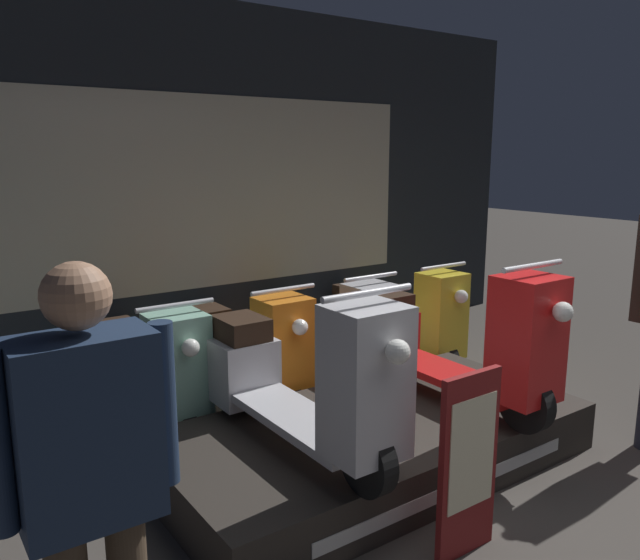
{
  "coord_description": "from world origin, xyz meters",
  "views": [
    {
      "loc": [
        -2.5,
        -1.72,
        1.9
      ],
      "look_at": [
        -0.07,
        1.73,
        1.04
      ],
      "focal_mm": 35.0,
      "sensor_mm": 36.0,
      "label": 1
    }
  ],
  "objects_px": {
    "scooter_display_left": "(300,381)",
    "scooter_backrow_3": "(396,320)",
    "scooter_backrow_2": "(327,334)",
    "scooter_backrow_1": "(246,351)",
    "scooter_display_right": "(453,343)",
    "price_sign_board": "(468,464)",
    "scooter_backrow_0": "(148,370)",
    "person_left_browsing": "(90,470)"
  },
  "relations": [
    {
      "from": "scooter_display_right",
      "to": "person_left_browsing",
      "type": "relative_size",
      "value": 1.06
    },
    {
      "from": "scooter_backrow_1",
      "to": "scooter_backrow_3",
      "type": "bearing_deg",
      "value": 0.0
    },
    {
      "from": "person_left_browsing",
      "to": "price_sign_board",
      "type": "xyz_separation_m",
      "value": [
        1.69,
        -0.07,
        -0.47
      ]
    },
    {
      "from": "scooter_display_left",
      "to": "scooter_backrow_1",
      "type": "height_order",
      "value": "scooter_display_left"
    },
    {
      "from": "scooter_backrow_2",
      "to": "scooter_backrow_3",
      "type": "bearing_deg",
      "value": 0.0
    },
    {
      "from": "price_sign_board",
      "to": "scooter_backrow_1",
      "type": "bearing_deg",
      "value": 88.02
    },
    {
      "from": "scooter_display_left",
      "to": "scooter_backrow_3",
      "type": "bearing_deg",
      "value": 35.9
    },
    {
      "from": "scooter_display_left",
      "to": "person_left_browsing",
      "type": "distance_m",
      "value": 1.54
    },
    {
      "from": "person_left_browsing",
      "to": "price_sign_board",
      "type": "bearing_deg",
      "value": -2.31
    },
    {
      "from": "scooter_display_right",
      "to": "price_sign_board",
      "type": "bearing_deg",
      "value": -132.95
    },
    {
      "from": "scooter_backrow_2",
      "to": "scooter_backrow_3",
      "type": "height_order",
      "value": "same"
    },
    {
      "from": "scooter_backrow_1",
      "to": "scooter_backrow_2",
      "type": "xyz_separation_m",
      "value": [
        0.78,
        0.0,
        0.0
      ]
    },
    {
      "from": "scooter_display_right",
      "to": "price_sign_board",
      "type": "distance_m",
      "value": 1.19
    },
    {
      "from": "scooter_backrow_3",
      "to": "person_left_browsing",
      "type": "relative_size",
      "value": 1.06
    },
    {
      "from": "scooter_display_left",
      "to": "person_left_browsing",
      "type": "height_order",
      "value": "person_left_browsing"
    },
    {
      "from": "scooter_backrow_2",
      "to": "price_sign_board",
      "type": "height_order",
      "value": "scooter_backrow_2"
    },
    {
      "from": "scooter_backrow_1",
      "to": "scooter_backrow_2",
      "type": "distance_m",
      "value": 0.78
    },
    {
      "from": "scooter_backrow_2",
      "to": "scooter_backrow_3",
      "type": "relative_size",
      "value": 1.0
    },
    {
      "from": "scooter_display_left",
      "to": "scooter_backrow_3",
      "type": "relative_size",
      "value": 1.0
    },
    {
      "from": "scooter_display_left",
      "to": "price_sign_board",
      "type": "xyz_separation_m",
      "value": [
        0.39,
        -0.86,
        -0.23
      ]
    },
    {
      "from": "scooter_display_left",
      "to": "scooter_backrow_1",
      "type": "relative_size",
      "value": 1.0
    },
    {
      "from": "scooter_backrow_2",
      "to": "scooter_backrow_1",
      "type": "bearing_deg",
      "value": 180.0
    },
    {
      "from": "scooter_display_right",
      "to": "price_sign_board",
      "type": "height_order",
      "value": "scooter_display_right"
    },
    {
      "from": "scooter_display_right",
      "to": "price_sign_board",
      "type": "xyz_separation_m",
      "value": [
        -0.8,
        -0.86,
        -0.23
      ]
    },
    {
      "from": "scooter_backrow_3",
      "to": "price_sign_board",
      "type": "height_order",
      "value": "scooter_backrow_3"
    },
    {
      "from": "scooter_display_right",
      "to": "scooter_display_left",
      "type": "bearing_deg",
      "value": 180.0
    },
    {
      "from": "scooter_backrow_0",
      "to": "scooter_backrow_3",
      "type": "bearing_deg",
      "value": 0.0
    },
    {
      "from": "scooter_backrow_0",
      "to": "person_left_browsing",
      "type": "height_order",
      "value": "person_left_browsing"
    },
    {
      "from": "price_sign_board",
      "to": "scooter_display_right",
      "type": "bearing_deg",
      "value": 47.05
    },
    {
      "from": "scooter_backrow_2",
      "to": "scooter_backrow_3",
      "type": "xyz_separation_m",
      "value": [
        0.78,
        0.0,
        0.0
      ]
    },
    {
      "from": "price_sign_board",
      "to": "scooter_display_left",
      "type": "bearing_deg",
      "value": 114.25
    },
    {
      "from": "scooter_backrow_0",
      "to": "price_sign_board",
      "type": "relative_size",
      "value": 1.84
    },
    {
      "from": "scooter_display_left",
      "to": "scooter_backrow_1",
      "type": "bearing_deg",
      "value": 72.41
    },
    {
      "from": "scooter_backrow_1",
      "to": "price_sign_board",
      "type": "xyz_separation_m",
      "value": [
        -0.08,
        -2.33,
        0.08
      ]
    },
    {
      "from": "scooter_display_right",
      "to": "scooter_backrow_0",
      "type": "distance_m",
      "value": 2.13
    },
    {
      "from": "scooter_backrow_0",
      "to": "scooter_display_left",
      "type": "bearing_deg",
      "value": -77.85
    },
    {
      "from": "scooter_display_right",
      "to": "price_sign_board",
      "type": "relative_size",
      "value": 1.84
    },
    {
      "from": "person_left_browsing",
      "to": "scooter_display_right",
      "type": "bearing_deg",
      "value": 17.63
    },
    {
      "from": "person_left_browsing",
      "to": "price_sign_board",
      "type": "distance_m",
      "value": 1.75
    },
    {
      "from": "scooter_backrow_1",
      "to": "price_sign_board",
      "type": "bearing_deg",
      "value": -91.98
    },
    {
      "from": "scooter_backrow_2",
      "to": "scooter_display_left",
      "type": "bearing_deg",
      "value": -130.34
    },
    {
      "from": "scooter_backrow_3",
      "to": "person_left_browsing",
      "type": "height_order",
      "value": "person_left_browsing"
    }
  ]
}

